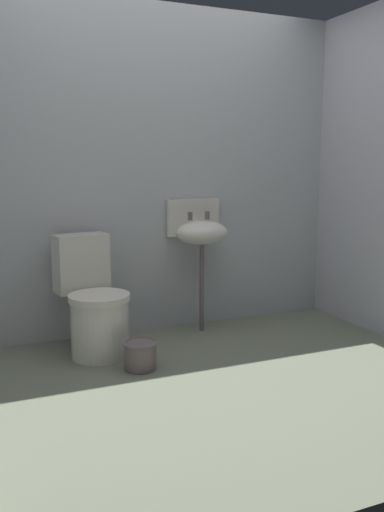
% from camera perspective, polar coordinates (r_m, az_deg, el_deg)
% --- Properties ---
extents(ground_plane, '(3.45, 2.60, 0.08)m').
position_cam_1_polar(ground_plane, '(3.28, 1.95, -13.62)').
color(ground_plane, slate).
extents(wall_back, '(3.45, 0.10, 2.39)m').
position_cam_1_polar(wall_back, '(4.08, -4.91, 8.77)').
color(wall_back, '#AFB2B6').
rests_on(wall_back, ground).
extents(toilet_near_wall, '(0.47, 0.64, 0.78)m').
position_cam_1_polar(toilet_near_wall, '(3.68, -10.22, -5.19)').
color(toilet_near_wall, silver).
rests_on(toilet_near_wall, ground).
extents(sink, '(0.42, 0.35, 0.99)m').
position_cam_1_polar(sink, '(4.04, 0.89, 2.56)').
color(sink, '#6A5B5D').
rests_on(sink, ground).
extents(bucket, '(0.22, 0.22, 0.18)m').
position_cam_1_polar(bucket, '(3.42, -5.45, -10.26)').
color(bucket, '#6A5B5D').
rests_on(bucket, ground).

